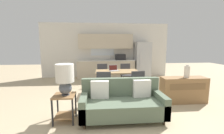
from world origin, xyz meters
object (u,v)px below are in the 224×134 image
dining_table (117,73)px  dining_chair_near_right (136,83)px  dining_chair_far_right (126,74)px  side_table (65,104)px  refrigerator (142,60)px  credenza (183,90)px  table_lamp (65,77)px  dining_chair_near_left (104,84)px  vase (187,72)px  dining_chair_far_left (103,74)px  laptop (114,69)px  couch (122,103)px

dining_table → dining_chair_near_right: size_ratio=1.65×
dining_chair_far_right → side_table: bearing=-130.3°
refrigerator → credenza: size_ratio=1.40×
table_lamp → dining_chair_far_right: (1.78, 2.69, -0.47)m
dining_chair_near_left → dining_chair_far_right: bearing=-112.4°
side_table → dining_chair_far_right: bearing=56.0°
table_lamp → credenza: (3.08, 0.83, -0.60)m
dining_table → credenza: 2.09m
dining_table → vase: size_ratio=4.03×
refrigerator → side_table: (-2.90, -4.16, -0.49)m
table_lamp → dining_chair_far_left: bearing=72.6°
table_lamp → vase: (3.13, 0.80, -0.08)m
table_lamp → laptop: size_ratio=1.74×
vase → laptop: bearing=148.7°
dining_table → dining_chair_far_right: (0.46, 0.78, -0.18)m
dining_chair_near_right → side_table: bearing=23.8°
refrigerator → dining_chair_far_right: size_ratio=2.00×
vase → dining_chair_near_right: bearing=165.1°
table_lamp → dining_chair_near_right: (1.79, 1.16, -0.47)m
dining_chair_far_right → dining_chair_near_right: (0.02, -1.54, 0.00)m
dining_chair_far_right → credenza: bearing=-61.4°
credenza → laptop: laptop is taller
credenza → laptop: bearing=148.6°
refrigerator → dining_chair_far_right: refrigerator is taller
dining_chair_far_right → table_lamp: bearing=-129.7°
dining_chair_far_left → dining_chair_far_right: same height
dining_chair_far_right → laptop: bearing=-134.5°
credenza → dining_table: bearing=148.4°
side_table → dining_chair_far_left: 2.84m
refrigerator → vase: refrigerator is taller
laptop → vase: bearing=-46.6°
couch → credenza: size_ratio=1.43×
dining_table → laptop: (-0.11, 0.06, 0.12)m
couch → dining_chair_far_right: 2.68m
couch → vase: 2.13m
dining_table → dining_chair_far_right: size_ratio=1.65×
dining_table → table_lamp: (-1.32, -1.91, 0.29)m
couch → laptop: size_ratio=4.81×
table_lamp → credenza: table_lamp is taller
dining_chair_far_left → laptop: laptop is taller
dining_chair_near_left → dining_chair_far_left: bearing=-81.7°
couch → side_table: 1.24m
credenza → laptop: size_ratio=3.35×
vase → dining_chair_far_right: bearing=125.5°
dining_table → dining_chair_near_left: 0.93m
dining_chair_near_left → refrigerator: bearing=-115.1°
credenza → dining_chair_far_right: (-1.30, 1.86, 0.14)m
side_table → dining_chair_far_right: size_ratio=0.66×
side_table → dining_chair_near_left: dining_chair_near_left is taller
side_table → credenza: (3.11, 0.82, -0.03)m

